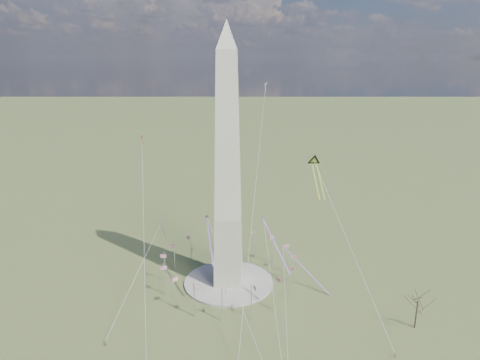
# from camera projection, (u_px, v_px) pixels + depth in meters

# --- Properties ---
(ground) EXTENTS (2000.00, 2000.00, 0.00)m
(ground) POSITION_uv_depth(u_px,v_px,m) (229.00, 283.00, 173.47)
(ground) COLOR #3F5028
(ground) RESTS_ON ground
(plaza) EXTENTS (36.00, 36.00, 0.80)m
(plaza) POSITION_uv_depth(u_px,v_px,m) (229.00, 282.00, 173.36)
(plaza) COLOR #A49C96
(plaza) RESTS_ON ground
(washington_monument) EXTENTS (15.56, 15.56, 100.00)m
(washington_monument) POSITION_uv_depth(u_px,v_px,m) (228.00, 169.00, 160.25)
(washington_monument) COLOR beige
(washington_monument) RESTS_ON plaza
(flagpole_ring) EXTENTS (54.40, 54.40, 13.00)m
(flagpole_ring) POSITION_uv_depth(u_px,v_px,m) (229.00, 267.00, 171.46)
(flagpole_ring) COLOR white
(flagpole_ring) RESTS_ON ground
(tree_near) EXTENTS (8.76, 8.76, 15.32)m
(tree_near) POSITION_uv_depth(u_px,v_px,m) (418.00, 299.00, 141.85)
(tree_near) COLOR #422F28
(tree_near) RESTS_ON ground
(person_east) EXTENTS (0.72, 0.68, 1.65)m
(person_east) POSITION_uv_depth(u_px,v_px,m) (395.00, 356.00, 129.93)
(person_east) COLOR gray
(person_east) RESTS_ON ground
(person_west) EXTENTS (0.88, 0.79, 1.49)m
(person_west) POSITION_uv_depth(u_px,v_px,m) (105.00, 343.00, 135.68)
(person_west) COLOR gray
(person_west) RESTS_ON ground
(kite_delta_black) EXTENTS (6.49, 17.12, 14.03)m
(kite_delta_black) POSITION_uv_depth(u_px,v_px,m) (315.00, 163.00, 168.15)
(kite_delta_black) COLOR black
(kite_delta_black) RESTS_ON ground
(kite_diamond_purple) EXTENTS (1.93, 2.91, 8.71)m
(kite_diamond_purple) POSITION_uv_depth(u_px,v_px,m) (162.00, 223.00, 171.53)
(kite_diamond_purple) COLOR navy
(kite_diamond_purple) RESTS_ON ground
(kite_streamer_left) EXTENTS (11.08, 19.84, 14.88)m
(kite_streamer_left) POSITION_uv_depth(u_px,v_px,m) (272.00, 237.00, 158.27)
(kite_streamer_left) COLOR red
(kite_streamer_left) RESTS_ON ground
(kite_streamer_mid) EXTENTS (5.88, 18.61, 13.01)m
(kite_streamer_mid) POSITION_uv_depth(u_px,v_px,m) (209.00, 235.00, 158.78)
(kite_streamer_mid) COLOR red
(kite_streamer_mid) RESTS_ON ground
(kite_streamer_right) EXTENTS (20.26, 15.61, 16.64)m
(kite_streamer_right) POSITION_uv_depth(u_px,v_px,m) (299.00, 262.00, 170.81)
(kite_streamer_right) COLOR red
(kite_streamer_right) RESTS_ON ground
(kite_small_red) EXTENTS (1.53, 1.73, 4.73)m
(kite_small_red) POSITION_uv_depth(u_px,v_px,m) (142.00, 138.00, 188.18)
(kite_small_red) COLOR red
(kite_small_red) RESTS_ON ground
(kite_small_white) EXTENTS (1.48, 1.59, 4.43)m
(kite_small_white) POSITION_uv_depth(u_px,v_px,m) (266.00, 85.00, 190.41)
(kite_small_white) COLOR silver
(kite_small_white) RESTS_ON ground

